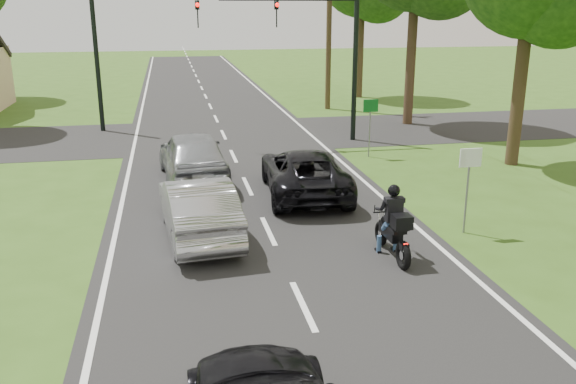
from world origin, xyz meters
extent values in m
plane|color=#315116|center=(0.00, 0.00, 0.00)|extent=(140.00, 140.00, 0.00)
cube|color=black|center=(0.00, 10.00, 0.01)|extent=(8.00, 100.00, 0.01)
cube|color=black|center=(0.00, 16.00, 0.01)|extent=(60.00, 7.00, 0.01)
torus|color=black|center=(2.41, 2.60, 0.30)|extent=(0.13, 0.59, 0.59)
torus|color=black|center=(2.44, 1.26, 0.30)|extent=(0.15, 0.64, 0.64)
cube|color=black|center=(2.42, 2.02, 0.56)|extent=(0.26, 0.85, 0.27)
sphere|color=black|center=(2.42, 2.24, 0.72)|extent=(0.30, 0.30, 0.30)
cube|color=black|center=(2.43, 1.71, 0.72)|extent=(0.31, 0.49, 0.09)
cube|color=#FF0C07|center=(2.44, 1.16, 0.58)|extent=(0.09, 0.03, 0.04)
cylinder|color=silver|center=(2.57, 1.53, 0.28)|extent=(0.09, 0.71, 0.08)
cylinder|color=black|center=(2.42, 2.42, 0.88)|extent=(0.55, 0.04, 0.03)
cube|color=black|center=(2.43, 1.44, 0.99)|extent=(0.40, 0.36, 0.28)
cube|color=black|center=(2.43, 1.88, 1.11)|extent=(0.36, 0.20, 0.53)
sphere|color=black|center=(2.43, 1.95, 1.52)|extent=(0.27, 0.27, 0.27)
cylinder|color=navy|center=(2.23, 2.17, 0.21)|extent=(0.11, 0.11, 0.40)
cylinder|color=navy|center=(2.62, 2.18, 0.21)|extent=(0.11, 0.11, 0.40)
imported|color=black|center=(1.54, 6.86, 0.69)|extent=(2.56, 4.99, 1.35)
imported|color=#AAAAAF|center=(-1.69, 3.99, 0.73)|extent=(1.91, 4.47, 1.43)
imported|color=#9DA0A4|center=(-1.59, 9.01, 0.81)|extent=(2.25, 4.83, 1.60)
cylinder|color=black|center=(5.20, 14.00, 3.00)|extent=(0.20, 0.20, 6.00)
imported|color=black|center=(2.00, 14.00, 5.05)|extent=(0.16, 0.36, 1.00)
imported|color=black|center=(-1.00, 14.00, 5.05)|extent=(0.16, 0.36, 1.00)
sphere|color=#FF0C07|center=(2.00, 13.82, 5.38)|extent=(0.16, 0.16, 0.16)
sphere|color=#FF0C07|center=(-1.00, 13.82, 5.38)|extent=(0.16, 0.16, 0.16)
cylinder|color=black|center=(-5.20, 18.00, 3.00)|extent=(0.20, 0.20, 6.00)
cylinder|color=#4B3922|center=(6.20, 22.00, 5.00)|extent=(0.28, 0.28, 10.00)
cylinder|color=slate|center=(4.70, 3.00, 1.00)|extent=(0.05, 0.05, 2.00)
cube|color=silver|center=(4.70, 2.97, 1.90)|extent=(0.55, 0.04, 0.45)
cylinder|color=slate|center=(4.90, 11.00, 1.00)|extent=(0.05, 0.05, 2.00)
cube|color=#0C591E|center=(4.90, 10.97, 1.90)|extent=(0.55, 0.04, 0.45)
cylinder|color=#332316|center=(9.50, 9.00, 2.94)|extent=(0.44, 0.44, 5.88)
cylinder|color=#332316|center=(8.80, 17.00, 3.50)|extent=(0.44, 0.44, 7.00)
cylinder|color=#332316|center=(9.20, 26.00, 3.22)|extent=(0.44, 0.44, 6.44)
camera|label=1|loc=(-2.23, -9.94, 5.32)|focal=38.00mm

